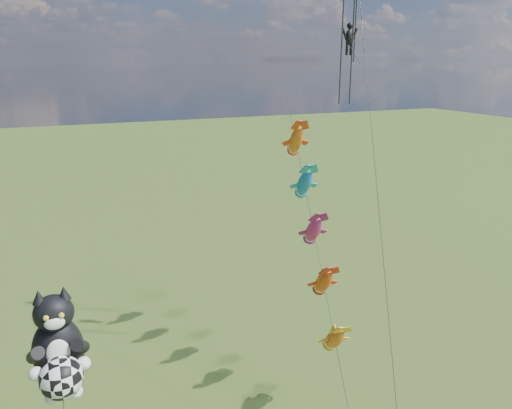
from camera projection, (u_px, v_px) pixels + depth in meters
name	position (u px, v px, depth m)	size (l,w,h in m)	color
cat_kite_rig	(58.00, 351.00, 19.67)	(2.28, 4.09, 11.09)	brown
fish_windsock_rig	(314.00, 231.00, 30.07)	(3.73, 15.60, 17.16)	brown
parafoil_rig	(351.00, 29.00, 29.11)	(7.00, 16.55, 27.80)	brown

